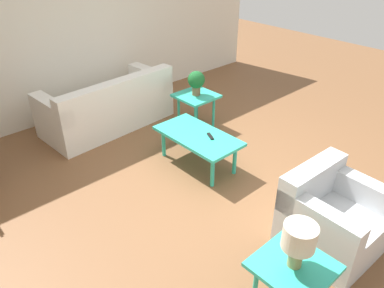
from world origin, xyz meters
name	(u,v)px	position (x,y,z in m)	size (l,w,h in m)	color
ground_plane	(222,182)	(0.00, 0.00, 0.00)	(14.00, 14.00, 0.00)	brown
wall_right	(85,27)	(3.06, 0.00, 1.35)	(0.12, 7.20, 2.70)	silver
sofa	(109,108)	(2.21, 0.21, 0.31)	(1.01, 2.01, 0.83)	white
armchair	(331,217)	(-1.39, -0.05, 0.32)	(0.85, 0.86, 0.79)	silver
coffee_table	(198,138)	(0.50, -0.06, 0.40)	(1.13, 0.59, 0.45)	#2DB79E
side_table_plant	(196,99)	(1.30, -0.77, 0.46)	(0.56, 0.56, 0.53)	#2DB79E
side_table_lamp	(293,271)	(-1.57, 0.88, 0.46)	(0.56, 0.56, 0.53)	#2DB79E
potted_plant	(196,81)	(1.30, -0.77, 0.75)	(0.25, 0.25, 0.37)	brown
table_lamp	(299,240)	(-1.57, 0.88, 0.79)	(0.25, 0.25, 0.39)	#997F4C
remote_control	(210,136)	(0.35, -0.13, 0.46)	(0.16, 0.10, 0.02)	black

